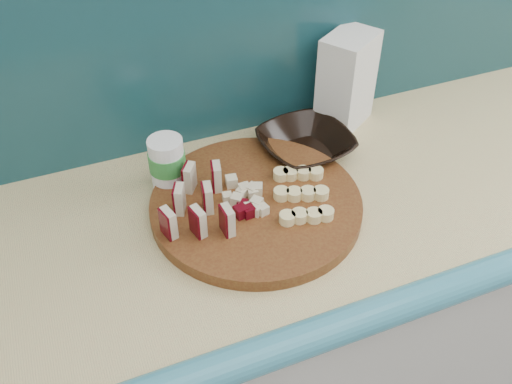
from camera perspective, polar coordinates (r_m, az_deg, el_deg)
The scene contains 10 objects.
kitchen_counter at distance 1.48m, azimuth 1.43°, elevation -14.63°, with size 2.20×0.63×0.91m.
backsplash at distance 1.22m, azimuth -3.57°, elevation 15.88°, with size 2.20×0.02×0.50m, color teal.
cutting_board at distance 1.12m, azimuth 0.00°, elevation -1.27°, with size 0.41×0.41×0.03m, color #4A1F0F.
apple_wedges at distance 1.07m, azimuth -5.84°, elevation -0.96°, with size 0.15×0.18×0.06m.
apple_chunks at distance 1.10m, azimuth -1.37°, elevation -0.42°, with size 0.07×0.07×0.02m.
banana_slices at distance 1.11m, azimuth 4.59°, elevation -0.21°, with size 0.14×0.17×0.02m.
brown_bowl at distance 1.26m, azimuth 4.97°, elevation 4.74°, with size 0.20×0.20×0.05m, color black.
flour_bag at distance 1.33m, azimuth 9.04°, elevation 10.98°, with size 0.13×0.09×0.22m, color white.
canister at distance 1.15m, azimuth -8.85°, elevation 2.80°, with size 0.07×0.07×0.12m.
banana_peel at distance 1.20m, azimuth 2.67°, elevation 1.56°, with size 0.22×0.18×0.01m.
Camera 1 is at (-0.25, 0.74, 1.68)m, focal length 40.00 mm.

